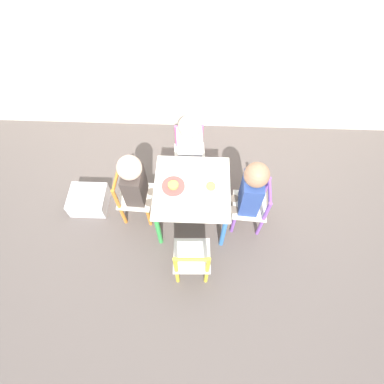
# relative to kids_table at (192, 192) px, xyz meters

# --- Properties ---
(ground_plane) EXTENTS (6.00, 6.00, 0.00)m
(ground_plane) POSITION_rel_kids_table_xyz_m (0.00, 0.00, -0.39)
(ground_plane) COLOR #5B514C
(kids_table) EXTENTS (0.56, 0.56, 0.47)m
(kids_table) POSITION_rel_kids_table_xyz_m (0.00, 0.00, 0.00)
(kids_table) COLOR silver
(kids_table) RESTS_ON ground_plane
(chair_purple) EXTENTS (0.28, 0.28, 0.51)m
(chair_purple) POSITION_rel_kids_table_xyz_m (0.47, -0.03, -0.14)
(chair_purple) COLOR silver
(chair_purple) RESTS_ON ground_plane
(chair_orange) EXTENTS (0.27, 0.27, 0.51)m
(chair_orange) POSITION_rel_kids_table_xyz_m (-0.47, 0.02, -0.14)
(chair_orange) COLOR silver
(chair_orange) RESTS_ON ground_plane
(chair_pink) EXTENTS (0.28, 0.28, 0.51)m
(chair_pink) POSITION_rel_kids_table_xyz_m (-0.04, 0.47, -0.14)
(chair_pink) COLOR silver
(chair_pink) RESTS_ON ground_plane
(chair_yellow) EXTENTS (0.27, 0.27, 0.51)m
(chair_yellow) POSITION_rel_kids_table_xyz_m (0.02, -0.47, -0.14)
(chair_yellow) COLOR silver
(chair_yellow) RESTS_ON ground_plane
(child_right) EXTENTS (0.22, 0.21, 0.77)m
(child_right) POSITION_rel_kids_table_xyz_m (0.41, -0.03, 0.08)
(child_right) COLOR #7A6B5B
(child_right) RESTS_ON ground_plane
(child_left) EXTENTS (0.23, 0.21, 0.75)m
(child_left) POSITION_rel_kids_table_xyz_m (-0.41, 0.02, 0.06)
(child_left) COLOR #7A6B5B
(child_left) RESTS_ON ground_plane
(child_back) EXTENTS (0.21, 0.23, 0.73)m
(child_back) POSITION_rel_kids_table_xyz_m (-0.03, 0.41, 0.06)
(child_back) COLOR #38383D
(child_back) RESTS_ON ground_plane
(plate_right) EXTENTS (0.15, 0.15, 0.03)m
(plate_right) POSITION_rel_kids_table_xyz_m (0.14, 0.00, 0.08)
(plate_right) COLOR white
(plate_right) RESTS_ON kids_table
(plate_left) EXTENTS (0.17, 0.17, 0.03)m
(plate_left) POSITION_rel_kids_table_xyz_m (-0.14, 0.00, 0.08)
(plate_left) COLOR #E54C47
(plate_left) RESTS_ON kids_table
(storage_bin) EXTENTS (0.31, 0.26, 0.16)m
(storage_bin) POSITION_rel_kids_table_xyz_m (-0.89, 0.08, -0.31)
(storage_bin) COLOR silver
(storage_bin) RESTS_ON ground_plane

